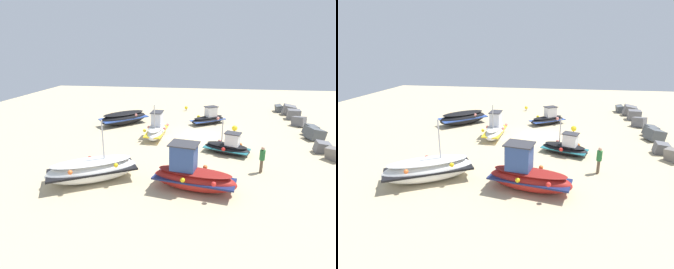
% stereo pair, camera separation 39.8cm
% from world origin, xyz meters
% --- Properties ---
extents(ground_plane, '(55.46, 55.46, 0.00)m').
position_xyz_m(ground_plane, '(0.00, 0.00, 0.00)').
color(ground_plane, '#C6B289').
extents(fishing_boat_0, '(4.55, 4.63, 1.28)m').
position_xyz_m(fishing_boat_0, '(-2.65, -7.48, 0.66)').
color(fishing_boat_0, black).
rests_on(fishing_boat_0, ground_plane).
extents(fishing_boat_1, '(3.99, 1.85, 2.95)m').
position_xyz_m(fishing_boat_1, '(0.81, -3.61, 0.71)').
color(fishing_boat_1, white).
rests_on(fishing_boat_1, ground_plane).
extents(fishing_boat_2, '(2.37, 3.56, 2.52)m').
position_xyz_m(fishing_boat_2, '(3.72, 2.08, 0.49)').
color(fishing_boat_2, black).
rests_on(fishing_boat_2, ground_plane).
extents(fishing_boat_3, '(4.16, 5.36, 3.60)m').
position_xyz_m(fishing_boat_3, '(9.16, -5.78, 0.71)').
color(fishing_boat_3, white).
rests_on(fishing_boat_3, ground_plane).
extents(fishing_boat_4, '(3.19, 3.73, 1.73)m').
position_xyz_m(fishing_boat_4, '(-4.04, 0.71, 0.54)').
color(fishing_boat_4, black).
rests_on(fishing_boat_4, ground_plane).
extents(fishing_boat_5, '(2.47, 4.74, 2.62)m').
position_xyz_m(fishing_boat_5, '(9.31, -0.11, 0.83)').
color(fishing_boat_5, maroon).
rests_on(fishing_boat_5, ground_plane).
extents(person_walking, '(0.32, 0.32, 1.68)m').
position_xyz_m(person_walking, '(6.68, 3.91, 0.97)').
color(person_walking, brown).
rests_on(person_walking, ground_plane).
extents(breakwater_rocks, '(23.30, 2.18, 1.45)m').
position_xyz_m(breakwater_rocks, '(-1.36, 9.31, 0.46)').
color(breakwater_rocks, '#4C5156').
rests_on(breakwater_rocks, ground_plane).
extents(mooring_buoy_0, '(0.49, 0.49, 0.60)m').
position_xyz_m(mooring_buoy_0, '(-1.58, 3.03, 0.36)').
color(mooring_buoy_0, '#3F3F42').
rests_on(mooring_buoy_0, ground_plane).
extents(mooring_buoy_1, '(0.37, 0.37, 0.56)m').
position_xyz_m(mooring_buoy_1, '(-9.46, -1.93, 0.37)').
color(mooring_buoy_1, '#3F3F42').
rests_on(mooring_buoy_1, ground_plane).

